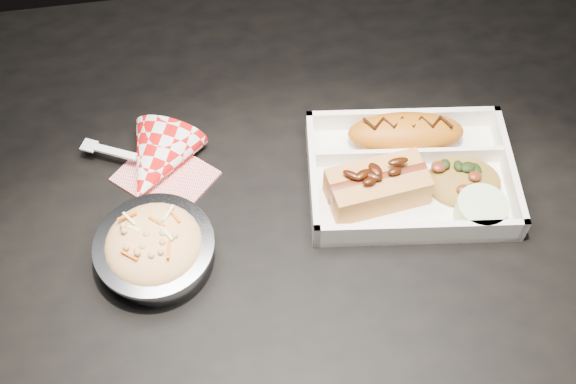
% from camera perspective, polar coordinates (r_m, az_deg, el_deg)
% --- Properties ---
extents(dining_table, '(1.20, 0.80, 0.75)m').
position_cam_1_polar(dining_table, '(0.97, -0.19, -3.25)').
color(dining_table, black).
rests_on(dining_table, ground).
extents(food_tray, '(0.27, 0.21, 0.04)m').
position_cam_1_polar(food_tray, '(0.91, 9.57, 1.21)').
color(food_tray, white).
rests_on(food_tray, dining_table).
extents(fried_pastry, '(0.15, 0.08, 0.04)m').
position_cam_1_polar(fried_pastry, '(0.93, 9.29, 4.65)').
color(fried_pastry, '#C56813').
rests_on(fried_pastry, food_tray).
extents(hotdog, '(0.12, 0.07, 0.06)m').
position_cam_1_polar(hotdog, '(0.87, 7.09, 0.59)').
color(hotdog, '#CD8D46').
rests_on(hotdog, food_tray).
extents(fried_rice_mound, '(0.10, 0.09, 0.03)m').
position_cam_1_polar(fried_rice_mound, '(0.91, 13.81, 1.20)').
color(fried_rice_mound, '#A4792F').
rests_on(fried_rice_mound, food_tray).
extents(cupcake_liner, '(0.06, 0.06, 0.03)m').
position_cam_1_polar(cupcake_liner, '(0.88, 14.98, -1.45)').
color(cupcake_liner, beige).
rests_on(cupcake_liner, food_tray).
extents(foil_coleslaw_cup, '(0.14, 0.14, 0.06)m').
position_cam_1_polar(foil_coleslaw_cup, '(0.83, -10.49, -4.35)').
color(foil_coleslaw_cup, silver).
rests_on(foil_coleslaw_cup, dining_table).
extents(napkin_fork, '(0.17, 0.15, 0.10)m').
position_cam_1_polar(napkin_fork, '(0.92, -10.43, 2.18)').
color(napkin_fork, red).
rests_on(napkin_fork, dining_table).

